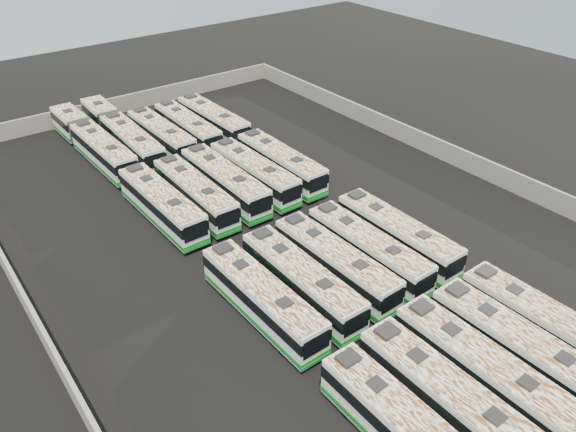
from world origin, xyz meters
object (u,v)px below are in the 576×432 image
Objects in this scene: bus_midfront_far_right at (397,235)px; bus_midback_far_right at (281,163)px; bus_front_left at (450,402)px; bus_midfront_far_left at (262,299)px; bus_front_far_left at (408,432)px; bus_back_center at (161,136)px; bus_front_right at (519,350)px; bus_midback_left at (195,193)px; bus_midback_center at (225,182)px; bus_back_left at (121,133)px; bus_front_far_right at (545,326)px; bus_midfront_left at (301,281)px; bus_back_right at (188,128)px; bus_midfront_right at (368,250)px; bus_back_far_left at (92,141)px; bus_front_center at (483,372)px; bus_back_far_right at (213,121)px; bus_midfront_center at (335,263)px; bus_midback_right at (254,173)px; bus_midback_far_left at (162,204)px.

bus_midfront_far_right is 0.98× the size of bus_midback_far_right.
bus_midfront_far_left is at bearing 103.69° from bus_front_left.
bus_back_center reaches higher than bus_front_far_left.
bus_midback_left is (-6.83, 30.45, -0.04)m from bus_front_right.
bus_midback_center is (-6.82, 16.62, 0.06)m from bus_midfront_far_right.
bus_back_left is (-6.87, 47.86, -0.02)m from bus_front_right.
bus_front_left is 1.04× the size of bus_front_far_right.
bus_midback_far_right is at bearing 89.91° from bus_midfront_far_right.
bus_midfront_left is 30.59m from bus_back_center.
bus_back_right is at bearing 80.92° from bus_front_left.
bus_front_far_left is 0.97× the size of bus_front_right.
bus_back_left is (-10.25, 17.30, -0.00)m from bus_midback_far_right.
bus_back_far_left is (-10.32, 33.78, 0.02)m from bus_midfront_right.
bus_front_center is (6.90, 0.18, 0.05)m from bus_front_far_left.
bus_midfront_far_left reaches higher than bus_front_far_right.
bus_back_far_right is at bearing -16.21° from bus_back_left.
bus_midfront_right is (3.32, -0.21, -0.01)m from bus_midfront_center.
bus_front_right is at bearing -63.60° from bus_midfront_left.
bus_midfront_far_right is 0.98× the size of bus_back_far_right.
bus_front_far_left is 6.90m from bus_front_center.
bus_midback_right is at bearing 95.71° from bus_front_far_right.
bus_back_right is at bearing 76.99° from bus_front_far_left.
bus_back_center is at bearing 89.99° from bus_front_center.
bus_front_right is 48.36m from bus_back_left.
bus_front_far_left is at bearing 179.94° from bus_front_far_right.
bus_midback_right reaches higher than bus_midback_left.
bus_back_far_left is at bearing 128.85° from bus_midback_far_right.
bus_front_center is at bearing -82.86° from bus_midback_left.
bus_back_center is 0.98× the size of bus_back_far_right.
bus_back_left is at bearing 100.81° from bus_midfront_right.
bus_front_right is 1.03× the size of bus_front_far_right.
bus_front_center is 31.04m from bus_midback_far_right.
bus_midfront_center is at bearing -112.30° from bus_midback_far_right.
bus_front_center is 1.00× the size of bus_front_right.
bus_back_left is at bearing 101.49° from bus_midback_center.
bus_front_center is 30.33m from bus_midback_center.
bus_front_center is 3.42m from bus_front_right.
bus_back_left reaches higher than bus_front_far_right.
bus_back_left is 7.65m from bus_back_right.
bus_midback_center is 1.04× the size of bus_back_center.
bus_back_right is at bearing 89.26° from bus_midfront_right.
bus_midfront_right is (10.24, 13.87, 0.00)m from bus_front_far_left.
bus_back_far_right is at bearing 54.44° from bus_midback_left.
bus_front_far_right is at bearing -74.95° from bus_back_far_left.
bus_midback_far_left is 15.56m from bus_back_center.
bus_midfront_right is at bearing 76.21° from bus_front_center.
bus_midfront_right is at bearing 63.72° from bus_front_left.
bus_midback_center is (-3.44, 30.61, 0.02)m from bus_front_right.
bus_front_far_right is 17.18m from bus_midfront_left.
bus_midfront_right is at bearing 89.48° from bus_front_right.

